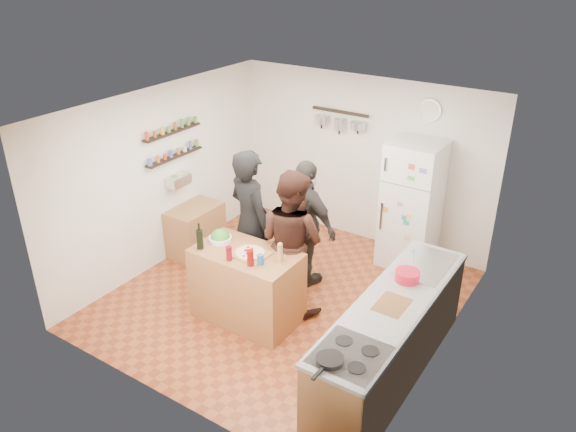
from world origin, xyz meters
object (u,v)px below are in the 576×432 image
Objects in this scene: pepper_mill at (280,254)px; fridge at (411,205)px; person_center at (292,241)px; skillet at (330,360)px; person_back at (305,224)px; counter_run at (391,339)px; prep_island at (247,285)px; salad_bowl at (220,239)px; side_table at (196,230)px; person_left at (250,223)px; wall_clock at (430,110)px; wine_bottle at (200,239)px; red_bowl at (407,276)px; salt_canister at (260,260)px.

fridge is at bearing 73.86° from pepper_mill.
skillet is at bearing 141.04° from person_center.
counter_run is at bearing 161.84° from person_back.
prep_island is 0.64m from salad_bowl.
side_table is (-3.34, 1.98, -0.58)m from skillet.
person_left is 1.06× the size of person_center.
skillet is at bearing -28.33° from salad_bowl.
person_left is 2.42× the size of side_table.
person_back is (0.50, 0.52, -0.10)m from person_left.
counter_run is (1.55, -0.51, -0.46)m from person_center.
prep_island is 1.81m from side_table.
skillet is 0.13× the size of fridge.
pepper_mill is 0.11× the size of person_center.
skillet reaches higher than prep_island.
prep_island is at bearing 139.63° from person_left.
skillet is 3.49m from fridge.
wall_clock is 3.69m from side_table.
person_back reaches higher than wine_bottle.
pepper_mill is 0.50m from person_center.
wine_bottle is at bearing -163.74° from red_bowl.
salt_canister is at bearing 145.43° from skillet.
skillet is (2.09, -1.67, -0.03)m from person_left.
counter_run is (2.35, 0.23, -0.58)m from wine_bottle.
pepper_mill is 1.51m from counter_run.
wall_clock is (0.94, 1.58, 1.28)m from person_back.
prep_island is at bearing 94.98° from person_back.
side_table is at bearing 173.14° from red_bowl.
counter_run is (2.19, -0.53, -0.52)m from person_left.
salt_canister is (0.30, -0.12, 0.51)m from prep_island.
skillet is (1.75, -1.12, 0.49)m from prep_island.
prep_island is at bearing -115.54° from fridge.
wine_bottle is 3.47m from wall_clock.
salt_canister is at bearing -13.28° from salad_bowl.
salad_bowl reaches higher than prep_island.
person_left is at bearing 121.81° from prep_island.
skillet is 3.93m from side_table.
side_table is at bearing 135.14° from wine_bottle.
salad_bowl is 1.14× the size of wine_bottle.
person_back reaches higher than counter_run.
prep_island is at bearing -179.64° from counter_run.
person_left is 2.81m from wall_clock.
wall_clock reaches higher than red_bowl.
counter_run is at bearing 5.62° from wine_bottle.
person_back is 6.61× the size of red_bowl.
salt_canister is 0.92m from person_left.
red_bowl is 0.87× the size of wall_clock.
salt_canister is at bearing -159.17° from red_bowl.
pepper_mill is 0.23m from salt_canister.
pepper_mill is 1.75m from skillet.
skillet is 0.93× the size of red_bowl.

